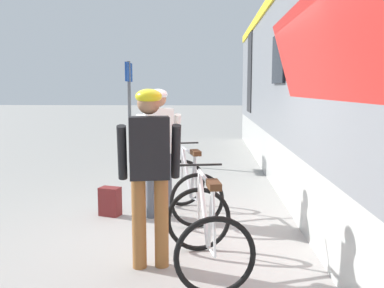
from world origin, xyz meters
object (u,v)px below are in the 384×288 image
(cyclist_far_in_white, at_px, (159,141))
(bicycle_near_white, at_px, (206,231))
(cyclist_near_in_dark, at_px, (149,163))
(backpack_on_platform, at_px, (110,201))
(platform_sign_post, at_px, (129,95))
(bicycle_far_silver, at_px, (189,188))

(cyclist_far_in_white, xyz_separation_m, bicycle_near_white, (0.66, -1.71, -0.65))
(cyclist_near_in_dark, distance_m, bicycle_near_white, 0.86)
(bicycle_near_white, relative_size, backpack_on_platform, 2.93)
(backpack_on_platform, bearing_deg, cyclist_near_in_dark, -46.75)
(backpack_on_platform, bearing_deg, cyclist_far_in_white, 14.88)
(cyclist_far_in_white, bearing_deg, cyclist_near_in_dark, -85.99)
(platform_sign_post, bearing_deg, cyclist_far_in_white, -73.99)
(bicycle_near_white, distance_m, platform_sign_post, 6.35)
(cyclist_far_in_white, relative_size, backpack_on_platform, 4.40)
(cyclist_near_in_dark, xyz_separation_m, backpack_on_platform, (-0.81, 1.66, -0.85))
(bicycle_far_silver, xyz_separation_m, platform_sign_post, (-1.62, 4.17, 1.22))
(bicycle_far_silver, relative_size, backpack_on_platform, 3.04)
(backpack_on_platform, height_order, platform_sign_post, platform_sign_post)
(platform_sign_post, bearing_deg, bicycle_far_silver, -68.71)
(cyclist_near_in_dark, height_order, bicycle_near_white, cyclist_near_in_dark)
(bicycle_far_silver, height_order, backpack_on_platform, bicycle_far_silver)
(cyclist_near_in_dark, relative_size, backpack_on_platform, 4.40)
(cyclist_far_in_white, relative_size, platform_sign_post, 0.73)
(backpack_on_platform, xyz_separation_m, platform_sign_post, (-0.52, 4.20, 1.42))
(bicycle_near_white, height_order, backpack_on_platform, bicycle_near_white)
(cyclist_near_in_dark, xyz_separation_m, platform_sign_post, (-1.33, 5.86, 0.57))
(bicycle_near_white, relative_size, platform_sign_post, 0.49)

